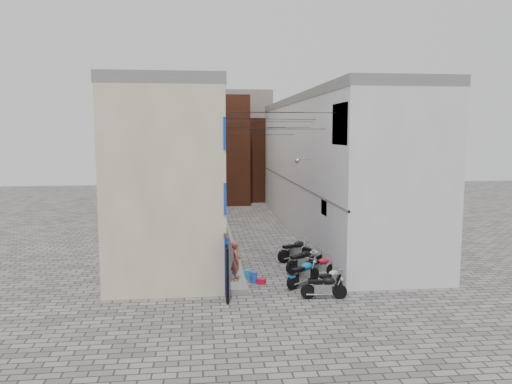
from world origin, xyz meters
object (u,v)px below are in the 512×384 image
object	(u,v)px
motorcycle_g	(295,249)
person_b	(225,242)
motorcycle_d	(320,266)
motorcycle_c	(303,272)
water_jug_near	(254,277)
motorcycle_a	(324,286)
person_a	(236,261)
red_crate	(261,281)
motorcycle_b	(330,278)
motorcycle_f	(311,257)
motorcycle_e	(302,259)
water_jug_far	(247,275)

from	to	relation	value
motorcycle_g	person_b	size ratio (longest dim) A/B	1.38
motorcycle_d	motorcycle_g	bearing A→B (deg)	-174.50
motorcycle_c	water_jug_near	world-z (taller)	motorcycle_c
motorcycle_c	motorcycle_a	bearing A→B (deg)	-25.81
person_a	red_crate	xyz separation A→B (m)	(1.14, 0.16, -1.00)
motorcycle_g	person_b	bearing A→B (deg)	-119.94
motorcycle_c	person_b	xyz separation A→B (m)	(-3.21, 4.43, 0.43)
motorcycle_d	person_a	bearing A→B (deg)	-82.60
motorcycle_b	motorcycle_f	distance (m)	3.76
motorcycle_f	person_a	xyz separation A→B (m)	(-3.93, -2.70, 0.61)
motorcycle_b	person_b	xyz separation A→B (m)	(-4.22, 5.15, 0.53)
motorcycle_e	person_a	size ratio (longest dim) A/B	1.18
motorcycle_f	person_a	size ratio (longest dim) A/B	1.00
motorcycle_b	water_jug_far	world-z (taller)	motorcycle_b
motorcycle_b	person_b	distance (m)	6.68
person_a	person_b	size ratio (longest dim) A/B	1.09
motorcycle_a	motorcycle_d	world-z (taller)	same
person_a	motorcycle_a	bearing A→B (deg)	-121.82
motorcycle_a	motorcycle_g	world-z (taller)	motorcycle_g
motorcycle_e	person_b	distance (m)	4.25
person_b	red_crate	distance (m)	4.29
motorcycle_d	water_jug_near	distance (m)	3.17
motorcycle_b	motorcycle_d	size ratio (longest dim) A/B	0.94
motorcycle_b	water_jug_near	size ratio (longest dim) A/B	3.48
motorcycle_d	motorcycle_f	size ratio (longest dim) A/B	1.09
motorcycle_a	water_jug_near	size ratio (longest dim) A/B	3.72
motorcycle_a	person_b	xyz separation A→B (m)	(-3.66, 6.23, 0.49)
motorcycle_f	person_b	bearing A→B (deg)	-124.75
motorcycle_d	motorcycle_f	xyz separation A→B (m)	(0.00, 1.83, -0.04)
water_jug_far	motorcycle_c	bearing A→B (deg)	-26.34
motorcycle_f	motorcycle_e	bearing A→B (deg)	-53.53
motorcycle_d	motorcycle_f	world-z (taller)	motorcycle_d
motorcycle_c	red_crate	bearing A→B (deg)	-145.72
motorcycle_a	motorcycle_e	distance (m)	4.05
water_jug_near	motorcycle_e	bearing A→B (deg)	32.17
motorcycle_a	motorcycle_c	distance (m)	1.86
motorcycle_d	motorcycle_e	world-z (taller)	motorcycle_e
motorcycle_a	red_crate	world-z (taller)	motorcycle_a
motorcycle_b	motorcycle_f	size ratio (longest dim) A/B	1.02
motorcycle_b	red_crate	distance (m)	3.07
motorcycle_b	motorcycle_g	distance (m)	4.96
water_jug_near	red_crate	distance (m)	0.39
motorcycle_d	motorcycle_e	size ratio (longest dim) A/B	0.92
motorcycle_e	motorcycle_f	size ratio (longest dim) A/B	1.19
person_a	red_crate	bearing A→B (deg)	-81.63
water_jug_far	red_crate	size ratio (longest dim) A/B	1.27
motorcycle_d	water_jug_far	world-z (taller)	motorcycle_d
motorcycle_a	motorcycle_d	distance (m)	3.07
motorcycle_e	person_b	world-z (taller)	person_b
motorcycle_c	motorcycle_d	size ratio (longest dim) A/B	1.13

